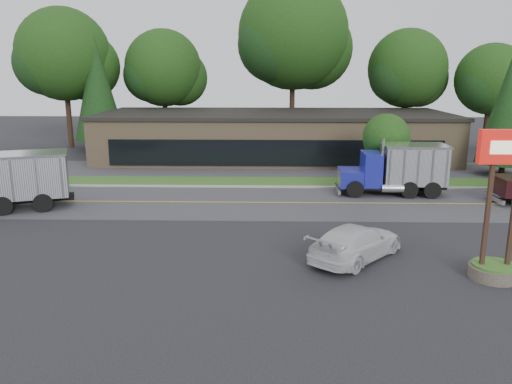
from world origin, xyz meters
TOP-DOWN VIEW (x-y plane):
  - ground at (0.00, 0.00)m, footprint 140.00×140.00m
  - road at (0.00, 9.00)m, footprint 60.00×8.00m
  - center_line at (0.00, 9.00)m, footprint 60.00×0.12m
  - curb at (0.00, 13.20)m, footprint 60.00×0.30m
  - grass_verge at (0.00, 15.00)m, footprint 60.00×3.40m
  - far_parking at (0.00, 20.00)m, footprint 60.00×7.00m
  - strip_mall at (2.00, 26.00)m, footprint 32.00×12.00m
  - bilo_sign at (10.50, -2.50)m, footprint 2.20×1.90m
  - tree_far_a at (-19.84, 32.12)m, footprint 10.21×9.61m
  - tree_far_b at (-9.87, 34.11)m, footprint 8.78×8.26m
  - tree_far_c at (4.19, 34.15)m, footprint 12.44×11.71m
  - tree_far_d at (16.13, 33.10)m, footprint 8.72×8.21m
  - tree_far_e at (24.12, 31.09)m, footprint 7.61×7.16m
  - evergreen_left at (-16.00, 30.00)m, footprint 5.12×5.12m
  - evergreen_right at (20.00, 18.00)m, footprint 4.32×4.32m
  - tree_verge at (10.05, 15.04)m, footprint 3.58×3.37m
  - dump_truck_blue at (10.12, 11.49)m, footprint 7.11×2.82m
  - rally_car at (5.34, -0.52)m, footprint 5.10×5.40m

SIDE VIEW (x-z plane):
  - ground at x=0.00m, z-range 0.00..0.00m
  - road at x=0.00m, z-range -0.01..0.01m
  - center_line at x=0.00m, z-range 0.00..0.00m
  - curb at x=0.00m, z-range -0.06..0.06m
  - grass_verge at x=0.00m, z-range -0.01..0.01m
  - far_parking at x=0.00m, z-range -0.01..0.01m
  - rally_car at x=5.34m, z-range 0.00..1.54m
  - dump_truck_blue at x=10.12m, z-range 0.12..3.48m
  - strip_mall at x=2.00m, z-range 0.00..4.00m
  - bilo_sign at x=10.50m, z-range -0.95..5.00m
  - tree_verge at x=10.05m, z-range 0.69..5.79m
  - evergreen_right at x=20.00m, z-range 0.49..10.31m
  - evergreen_left at x=-16.00m, z-range 0.58..12.21m
  - tree_far_e at x=24.12m, z-range 1.50..12.35m
  - tree_far_d at x=16.13m, z-range 1.72..14.15m
  - tree_far_b at x=-9.87m, z-range 1.73..14.25m
  - tree_far_a at x=-19.84m, z-range 2.01..16.57m
  - tree_far_c at x=4.19m, z-range 2.45..20.20m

